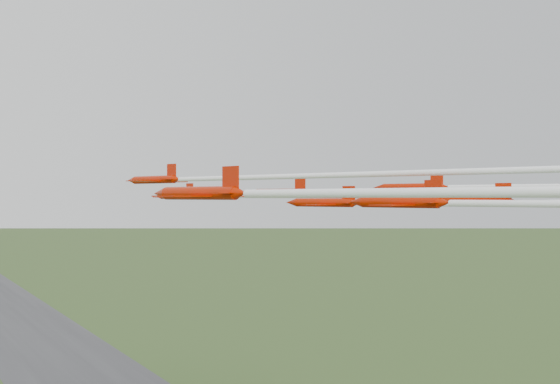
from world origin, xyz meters
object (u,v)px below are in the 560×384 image
jet_lead (223,196)px  jet_row3_right (519,186)px  jet_row2_left (237,178)px  jet_row2_right (330,192)px  jet_row3_left (350,193)px  jet_row3_mid (472,204)px

jet_lead → jet_row3_right: jet_row3_right is taller
jet_row2_left → jet_row2_right: bearing=6.5°
jet_row2_left → jet_row3_right: jet_row2_left is taller
jet_lead → jet_row3_left: 46.50m
jet_row2_right → jet_row2_left: bearing=-173.4°
jet_row3_left → jet_row3_mid: size_ratio=1.02×
jet_row3_mid → jet_row2_left: bearing=115.3°
jet_lead → jet_row2_right: jet_row2_right is taller
jet_row2_left → jet_lead: bearing=49.4°
jet_row2_right → jet_row3_right: 25.45m
jet_row2_right → jet_row3_mid: jet_row2_right is taller
jet_row2_left → jet_row3_left: bearing=-118.2°
jet_lead → jet_row3_mid: bearing=-88.4°
jet_row3_left → jet_row3_mid: bearing=4.2°
jet_row2_right → jet_row3_left: (-24.41, -34.58, -0.31)m
jet_lead → jet_row3_right: bearing=-54.4°
jet_lead → jet_row2_right: bearing=-54.6°
jet_row2_right → jet_row3_mid: 26.48m
jet_row2_right → jet_row3_right: size_ratio=0.74×
jet_row2_right → jet_row3_right: bearing=-58.2°
jet_row2_left → jet_row3_right: bearing=-29.1°
jet_row3_left → jet_row3_right: 47.23m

